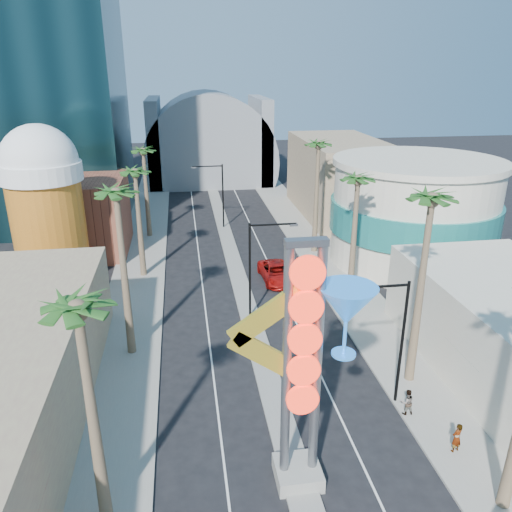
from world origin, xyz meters
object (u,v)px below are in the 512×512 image
(neon_sign, at_px, (321,350))
(red_pickup, at_px, (276,273))
(pedestrian_a, at_px, (457,438))
(pedestrian_b, at_px, (407,402))

(neon_sign, height_order, red_pickup, neon_sign)
(pedestrian_a, xyz_separation_m, pedestrian_b, (-1.26, 3.23, -0.06))
(red_pickup, height_order, pedestrian_a, pedestrian_a)
(red_pickup, distance_m, pedestrian_b, 20.59)
(pedestrian_a, relative_size, pedestrian_b, 1.07)
(red_pickup, xyz_separation_m, pedestrian_b, (3.82, -20.24, 0.13))
(pedestrian_a, bearing_deg, red_pickup, -97.54)
(neon_sign, xyz_separation_m, red_pickup, (2.66, 24.01, -6.49))
(neon_sign, xyz_separation_m, pedestrian_b, (6.48, 3.77, -6.36))
(neon_sign, distance_m, pedestrian_b, 9.83)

